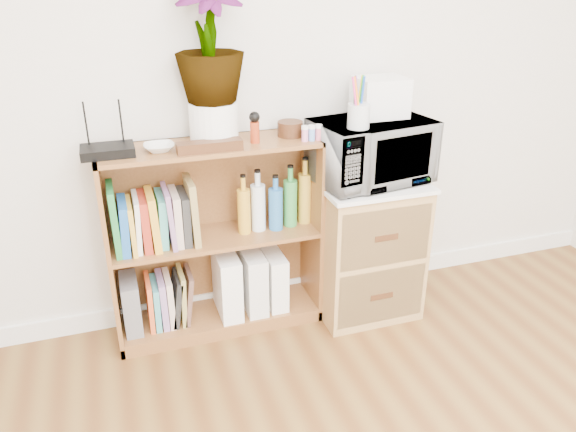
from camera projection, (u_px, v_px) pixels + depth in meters
name	position (u px, v px, depth m)	size (l,w,h in m)	color
skirting_board	(278.00, 289.00, 3.08)	(4.00, 0.02, 0.10)	white
bookshelf	(216.00, 240.00, 2.68)	(1.00, 0.30, 0.95)	brown
wicker_unit	(364.00, 247.00, 2.88)	(0.50, 0.45, 0.70)	#9E7542
microwave	(371.00, 151.00, 2.66)	(0.54, 0.36, 0.30)	silver
pen_cup	(359.00, 116.00, 2.45)	(0.10, 0.10, 0.11)	silver
small_appliance	(380.00, 97.00, 2.63)	(0.23, 0.19, 0.18)	white
router	(108.00, 151.00, 2.33)	(0.22, 0.15, 0.04)	black
white_bowl	(159.00, 147.00, 2.39)	(0.13, 0.13, 0.03)	silver
plant_pot	(214.00, 122.00, 2.47)	(0.21, 0.21, 0.18)	white
potted_plant	(209.00, 40.00, 2.32)	(0.29, 0.29, 0.52)	#468033
trinket_box	(210.00, 146.00, 2.38)	(0.28, 0.07, 0.04)	#371B0F
kokeshi_doll	(255.00, 132.00, 2.48)	(0.04, 0.04, 0.09)	#9D3013
wooden_bowl	(290.00, 129.00, 2.58)	(0.12, 0.12, 0.07)	#351E0E
paint_jars	(312.00, 135.00, 2.52)	(0.10, 0.04, 0.05)	pink
file_box	(131.00, 304.00, 2.67)	(0.08, 0.21, 0.26)	slate
magazine_holder_left	(227.00, 283.00, 2.78)	(0.10, 0.26, 0.33)	white
magazine_holder_mid	(253.00, 280.00, 2.82)	(0.10, 0.25, 0.31)	white
magazine_holder_right	(274.00, 279.00, 2.86)	(0.09, 0.23, 0.29)	white
cookbooks	(154.00, 218.00, 2.54)	(0.38, 0.20, 0.31)	#217D38
liquor_bottles	(282.00, 198.00, 2.70)	(0.45, 0.07, 0.32)	gold
lower_books	(169.00, 299.00, 2.72)	(0.22, 0.19, 0.26)	#E75928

